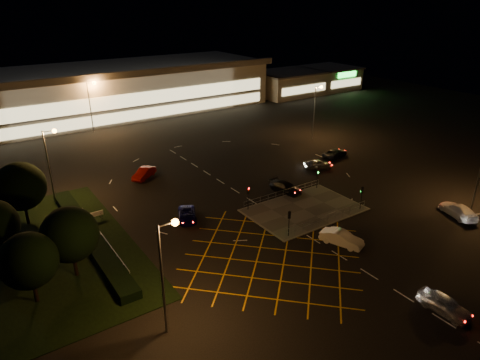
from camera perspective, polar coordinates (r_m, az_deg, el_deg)
ground at (r=55.85m, az=5.62°, el=-3.76°), size 180.00×180.00×0.00m
pedestrian_island at (r=55.70m, az=8.53°, el=-3.93°), size 14.00×9.00×0.12m
grass_verge at (r=50.81m, az=-24.82°, el=-8.90°), size 18.00×30.00×0.08m
hedge at (r=51.26m, az=-19.45°, el=-7.10°), size 2.00×26.00×1.00m
supermarket at (r=106.85m, az=-16.27°, el=11.56°), size 72.00×26.50×10.50m
retail_unit_a at (r=122.74m, az=6.34°, el=12.74°), size 18.80×14.80×6.35m
retail_unit_b at (r=133.51m, az=11.75°, el=13.25°), size 14.80×14.80×6.35m
streetlight_sw at (r=33.71m, az=-9.82°, el=-10.79°), size 1.78×0.56×10.03m
streetlight_nw at (r=59.60m, az=-23.93°, el=2.91°), size 1.78×0.56×10.03m
streetlight_ne at (r=83.22m, az=10.15°, el=9.89°), size 1.78×0.56×10.03m
streetlight_far_left at (r=90.83m, az=-19.20°, el=10.08°), size 1.78×0.56×10.03m
streetlight_far_right at (r=109.63m, az=1.38°, el=13.40°), size 1.78×0.56×10.03m
signal_sw at (r=48.42m, az=6.57°, el=-5.12°), size 0.28×0.30×3.15m
signal_se at (r=56.29m, az=15.93°, el=-1.70°), size 0.28×0.30×3.15m
signal_nw at (r=54.02m, az=1.10°, el=-1.82°), size 0.28×0.30×3.15m
signal_ne at (r=61.18m, az=10.32°, el=0.88°), size 0.28×0.30×3.15m
tree_a at (r=41.62m, az=-26.39°, el=-9.63°), size 5.04×5.04×6.86m
tree_c at (r=55.91m, az=-27.22°, el=-0.75°), size 5.76×5.76×7.84m
tree_e at (r=43.61m, az=-21.76°, el=-6.77°), size 5.40×5.40×7.35m
car_near_silver at (r=42.32m, az=25.62°, el=-14.72°), size 2.04×4.70×1.58m
car_queue_white at (r=48.77m, az=13.39°, el=-7.56°), size 3.26×5.06×1.57m
car_left_blue at (r=52.98m, az=-7.07°, el=-4.62°), size 3.90×5.11×1.29m
car_far_dkgrey at (r=60.19m, az=6.10°, el=-0.95°), size 2.92×5.27×1.45m
car_right_silver at (r=69.29m, az=10.35°, el=2.11°), size 4.55×3.54×1.45m
car_circ_red at (r=66.05m, az=-12.67°, el=0.89°), size 4.73×4.12×1.54m
car_east_grey at (r=75.01m, az=12.56°, el=3.54°), size 5.27×3.16×1.37m
car_approach_white at (r=59.88m, az=27.08°, el=-3.61°), size 3.88×5.82×1.57m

